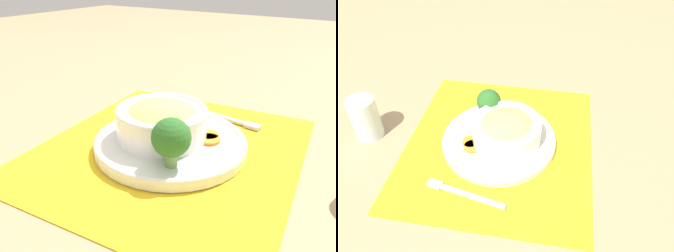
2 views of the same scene
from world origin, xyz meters
TOP-DOWN VIEW (x-y plane):
  - ground_plane at (0.00, 0.00)m, footprint 4.00×4.00m
  - placemat at (0.00, 0.00)m, footprint 0.54×0.50m
  - plate at (0.00, 0.00)m, footprint 0.28×0.28m
  - bowl at (-0.00, -0.02)m, footprint 0.17×0.17m
  - broccoli_floret at (0.07, 0.05)m, footprint 0.06×0.06m
  - carrot_slice_near at (-0.03, 0.06)m, footprint 0.04×0.04m
  - carrot_slice_middle at (-0.05, 0.05)m, footprint 0.04×0.04m
  - water_glass at (-0.05, 0.33)m, footprint 0.07×0.07m
  - fork at (-0.17, 0.04)m, footprint 0.03×0.18m

SIDE VIEW (x-z plane):
  - ground_plane at x=0.00m, z-range 0.00..0.00m
  - placemat at x=0.00m, z-range 0.00..0.00m
  - fork at x=-0.17m, z-range 0.00..0.01m
  - plate at x=0.00m, z-range 0.00..0.03m
  - carrot_slice_near at x=-0.03m, z-range 0.02..0.03m
  - carrot_slice_middle at x=-0.05m, z-range 0.02..0.03m
  - water_glass at x=-0.05m, z-range -0.01..0.10m
  - bowl at x=0.00m, z-range 0.02..0.09m
  - broccoli_floret at x=0.07m, z-range 0.03..0.11m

